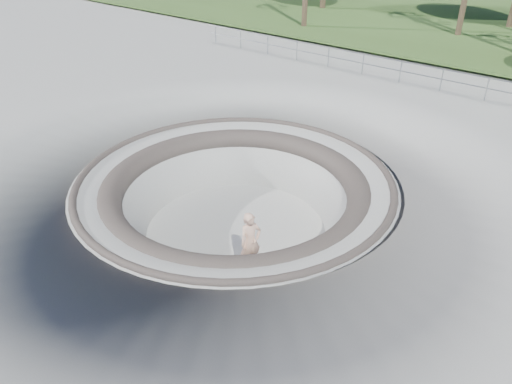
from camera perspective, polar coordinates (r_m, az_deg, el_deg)
ground at (r=16.04m, az=-2.42°, el=1.43°), size 180.00×180.00×0.00m
skate_bowl at (r=17.01m, az=-2.29°, el=-3.96°), size 14.00×14.00×4.10m
safety_railing at (r=25.34m, az=16.18°, el=13.09°), size 25.00×0.06×1.03m
skateboard at (r=15.25m, az=-0.62°, el=-8.61°), size 0.91×0.54×0.09m
skater at (r=14.66m, az=-0.64°, el=-5.68°), size 0.66×0.80×1.89m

